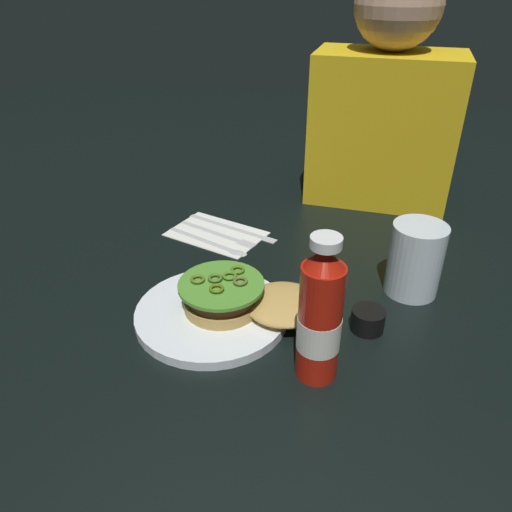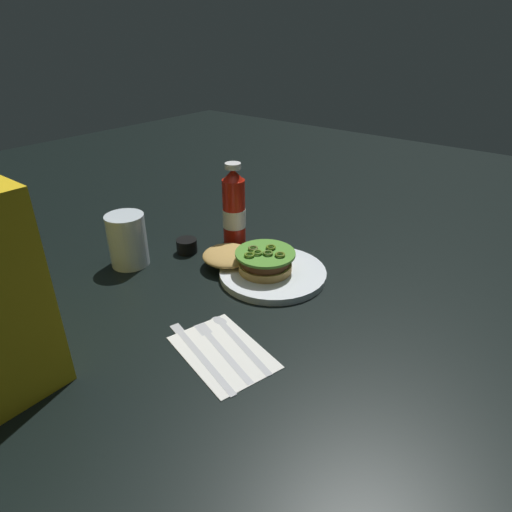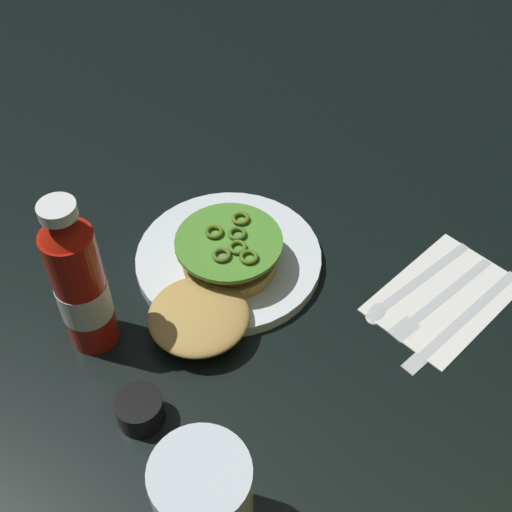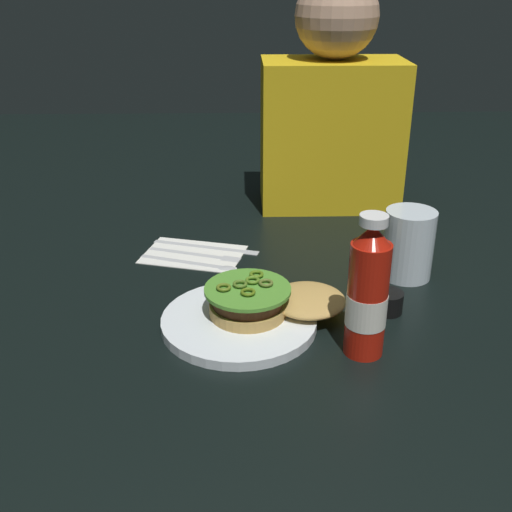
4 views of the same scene
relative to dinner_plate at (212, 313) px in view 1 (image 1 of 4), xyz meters
name	(u,v)px [view 1 (image 1 of 4)]	position (x,y,z in m)	size (l,w,h in m)	color
ground_plane	(295,321)	(0.13, 0.03, -0.01)	(3.00, 3.00, 0.00)	black
dinner_plate	(212,313)	(0.00, 0.00, 0.00)	(0.24, 0.24, 0.02)	white
burger_sandwich	(244,298)	(0.05, 0.02, 0.03)	(0.22, 0.14, 0.05)	tan
ketchup_bottle	(320,318)	(0.18, -0.07, 0.09)	(0.06, 0.06, 0.21)	#B5190C
water_glass	(415,259)	(0.30, 0.16, 0.05)	(0.09, 0.09, 0.12)	silver
condiment_cup	(368,320)	(0.24, 0.04, 0.01)	(0.05, 0.05, 0.03)	black
napkin	(216,234)	(-0.09, 0.26, -0.01)	(0.19, 0.13, 0.00)	white
spoon_utensil	(217,244)	(-0.07, 0.22, 0.00)	(0.19, 0.08, 0.00)	silver
fork_utensil	(223,235)	(-0.07, 0.26, 0.00)	(0.18, 0.08, 0.00)	silver
butter_knife	(237,228)	(-0.05, 0.29, 0.00)	(0.21, 0.08, 0.00)	silver
diner_person	(386,103)	(0.21, 0.55, 0.21)	(0.31, 0.18, 0.50)	gold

